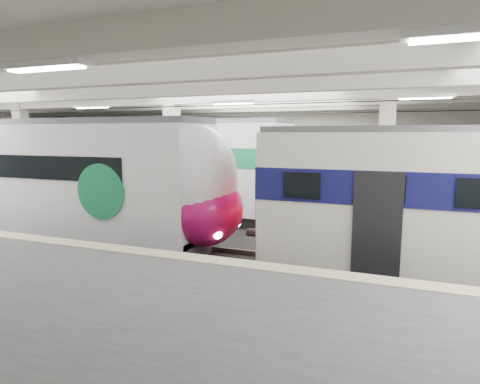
% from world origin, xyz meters
% --- Properties ---
extents(station_hall, '(36.00, 24.00, 5.75)m').
position_xyz_m(station_hall, '(0.00, -1.74, 3.24)').
color(station_hall, black).
rests_on(station_hall, ground).
extents(modern_emu, '(13.51, 2.79, 4.37)m').
position_xyz_m(modern_emu, '(-5.17, -0.00, 2.15)').
color(modern_emu, white).
rests_on(modern_emu, ground).
extents(far_train, '(14.20, 3.58, 4.49)m').
position_xyz_m(far_train, '(-5.97, 5.50, 2.32)').
color(far_train, white).
rests_on(far_train, ground).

